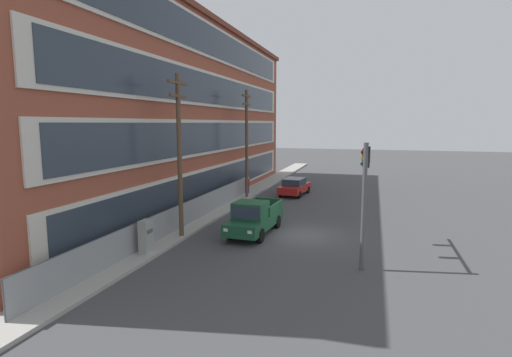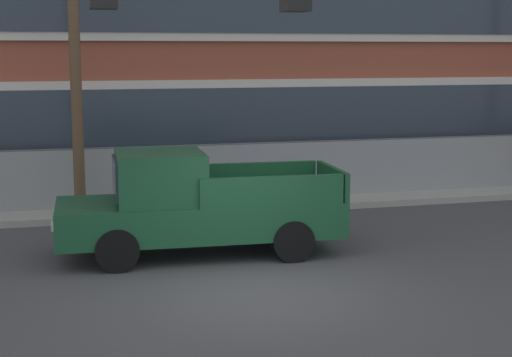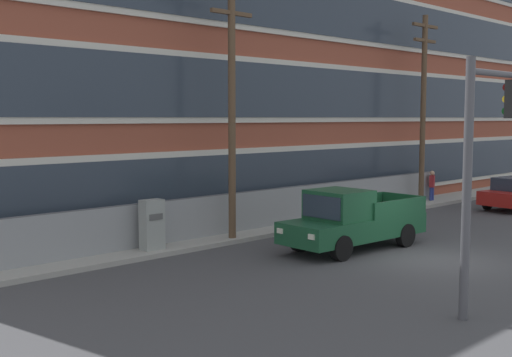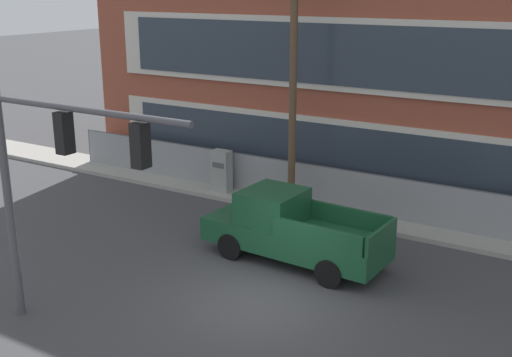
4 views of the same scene
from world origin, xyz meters
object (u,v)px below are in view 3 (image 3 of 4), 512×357
pickup_truck_dark_green (351,221)px  pedestrian_near_cabinet (432,185)px  electrical_cabinet (152,227)px  traffic_signal_mast (503,133)px  utility_pole_midblock (423,104)px  utility_pole_near_corner (232,100)px

pickup_truck_dark_green → pedestrian_near_cabinet: bearing=19.2°
electrical_cabinet → traffic_signal_mast: bearing=-75.7°
utility_pole_midblock → pedestrian_near_cabinet: 4.46m
utility_pole_midblock → electrical_cabinet: utility_pole_midblock is taller
traffic_signal_mast → pickup_truck_dark_green: size_ratio=1.01×
pickup_truck_dark_green → pedestrian_near_cabinet: 13.01m
pickup_truck_dark_green → utility_pole_midblock: size_ratio=0.61×
utility_pole_near_corner → utility_pole_midblock: (12.54, 0.10, 0.04)m
pedestrian_near_cabinet → pickup_truck_dark_green: bearing=-160.8°
traffic_signal_mast → electrical_cabinet: size_ratio=3.20×
traffic_signal_mast → electrical_cabinet: 11.12m
utility_pole_near_corner → electrical_cabinet: bearing=174.6°
electrical_cabinet → utility_pole_near_corner: bearing=-5.4°
pickup_truck_dark_green → utility_pole_midblock: (10.55, 3.84, 4.09)m
traffic_signal_mast → utility_pole_midblock: size_ratio=0.61×
electrical_cabinet → pedestrian_near_cabinet: 17.48m
utility_pole_midblock → electrical_cabinet: bearing=179.3°
traffic_signal_mast → utility_pole_near_corner: size_ratio=0.62×
utility_pole_near_corner → pedestrian_near_cabinet: utility_pole_near_corner is taller
electrical_cabinet → pedestrian_near_cabinet: size_ratio=1.05×
traffic_signal_mast → pedestrian_near_cabinet: (14.84, 10.56, -3.08)m
pickup_truck_dark_green → traffic_signal_mast: bearing=-112.1°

